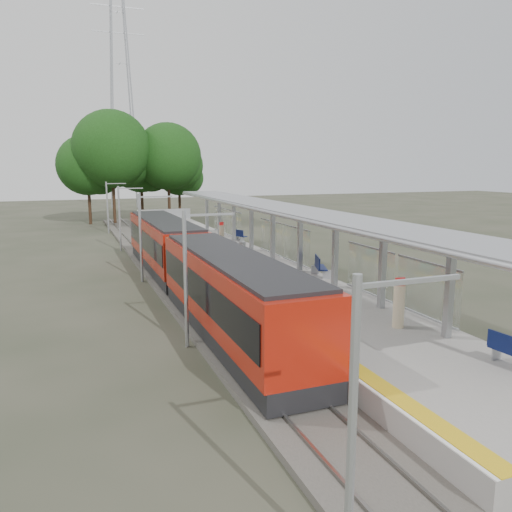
{
  "coord_description": "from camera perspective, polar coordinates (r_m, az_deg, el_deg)",
  "views": [
    {
      "loc": [
        -10.48,
        -11.48,
        7.06
      ],
      "look_at": [
        -1.11,
        12.95,
        2.3
      ],
      "focal_mm": 35.0,
      "sensor_mm": 36.0,
      "label": 1
    }
  ],
  "objects": [
    {
      "name": "catenary_masts",
      "position": [
        31.06,
        -12.91,
        2.37
      ],
      "size": [
        2.08,
        48.16,
        5.4
      ],
      "color": "#9EA0A5",
      "rests_on": "ground"
    },
    {
      "name": "info_pillar_near",
      "position": [
        19.66,
        16.01,
        -5.51
      ],
      "size": [
        0.43,
        0.43,
        1.93
      ],
      "rotation": [
        0.0,
        0.0,
        -0.14
      ],
      "color": "beige",
      "rests_on": "platform"
    },
    {
      "name": "canopy",
      "position": [
        30.33,
        2.61,
        4.89
      ],
      "size": [
        3.27,
        38.0,
        3.66
      ],
      "color": "#9EA0A5",
      "rests_on": "platform"
    },
    {
      "name": "info_pillar_far",
      "position": [
        38.93,
        -3.95,
        2.45
      ],
      "size": [
        0.39,
        0.39,
        1.74
      ],
      "rotation": [
        0.0,
        0.0,
        0.32
      ],
      "color": "beige",
      "rests_on": "platform"
    },
    {
      "name": "platform",
      "position": [
        33.82,
        -2.52,
        -0.89
      ],
      "size": [
        6.0,
        50.0,
        1.0
      ],
      "primitive_type": "cube",
      "color": "gray",
      "rests_on": "ground"
    },
    {
      "name": "litter_bin",
      "position": [
        34.05,
        -1.56,
        0.84
      ],
      "size": [
        0.45,
        0.45,
        0.92
      ],
      "primitive_type": "cylinder",
      "rotation": [
        0.0,
        0.0,
        -0.0
      ],
      "color": "#9EA0A5",
      "rests_on": "platform"
    },
    {
      "name": "pylon",
      "position": [
        85.85,
        -15.19,
        17.95
      ],
      "size": [
        8.0,
        4.0,
        38.0
      ],
      "primitive_type": null,
      "color": "#9EA0A5",
      "rests_on": "ground"
    },
    {
      "name": "tree_cluster",
      "position": [
        64.46,
        -13.71,
        10.76
      ],
      "size": [
        18.61,
        13.16,
        13.54
      ],
      "color": "#382316",
      "rests_on": "ground"
    },
    {
      "name": "bench_mid",
      "position": [
        27.73,
        7.25,
        -1.12
      ],
      "size": [
        1.06,
        1.75,
        1.15
      ],
      "rotation": [
        0.0,
        0.0,
        -0.35
      ],
      "color": "#0F194B",
      "rests_on": "platform"
    },
    {
      "name": "bench_near",
      "position": [
        17.25,
        27.12,
        -9.56
      ],
      "size": [
        0.59,
        1.51,
        1.01
      ],
      "rotation": [
        0.0,
        0.0,
        0.1
      ],
      "color": "#0F194B",
      "rests_on": "platform"
    },
    {
      "name": "bench_far",
      "position": [
        40.59,
        -1.95,
        2.42
      ],
      "size": [
        0.85,
        1.43,
        0.94
      ],
      "rotation": [
        0.0,
        0.0,
        0.33
      ],
      "color": "#0F194B",
      "rests_on": "platform"
    },
    {
      "name": "train",
      "position": [
        26.46,
        -7.54,
        -0.69
      ],
      "size": [
        2.74,
        27.6,
        3.62
      ],
      "color": "black",
      "rests_on": "ground"
    },
    {
      "name": "tactile_strip",
      "position": [
        33.02,
        -6.73,
        -0.32
      ],
      "size": [
        0.6,
        50.0,
        0.02
      ],
      "primitive_type": "cube",
      "color": "gold",
      "rests_on": "platform"
    },
    {
      "name": "trackbed",
      "position": [
        32.79,
        -10.0,
        -2.07
      ],
      "size": [
        3.0,
        70.0,
        0.24
      ],
      "primitive_type": "cube",
      "color": "#59544C",
      "rests_on": "ground"
    },
    {
      "name": "ground",
      "position": [
        17.07,
        20.09,
        -14.78
      ],
      "size": [
        200.0,
        200.0,
        0.0
      ],
      "primitive_type": "plane",
      "color": "#474438",
      "rests_on": "ground"
    },
    {
      "name": "end_fence",
      "position": [
        57.66,
        -10.45,
        4.7
      ],
      "size": [
        6.0,
        0.1,
        1.2
      ],
      "primitive_type": "cube",
      "color": "#9EA0A5",
      "rests_on": "platform"
    }
  ]
}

